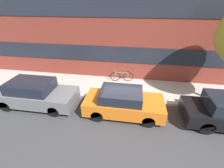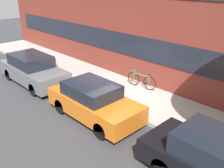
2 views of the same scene
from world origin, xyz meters
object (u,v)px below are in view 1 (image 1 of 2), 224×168
(parked_car_grey, at_px, (35,94))
(parked_car_orange, at_px, (123,103))
(fire_hydrant, at_px, (43,83))
(bicycle, at_px, (122,76))

(parked_car_grey, xyz_separation_m, parked_car_orange, (4.88, 0.00, -0.04))
(fire_hydrant, bearing_deg, bicycle, 19.72)
(parked_car_orange, bearing_deg, fire_hydrant, 163.74)
(parked_car_grey, distance_m, parked_car_orange, 4.88)
(parked_car_grey, relative_size, parked_car_orange, 1.12)
(parked_car_grey, bearing_deg, fire_hydrant, 107.54)
(bicycle, bearing_deg, parked_car_grey, 31.31)
(parked_car_grey, distance_m, fire_hydrant, 1.66)
(fire_hydrant, bearing_deg, parked_car_orange, -16.26)
(parked_car_orange, relative_size, fire_hydrant, 4.96)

